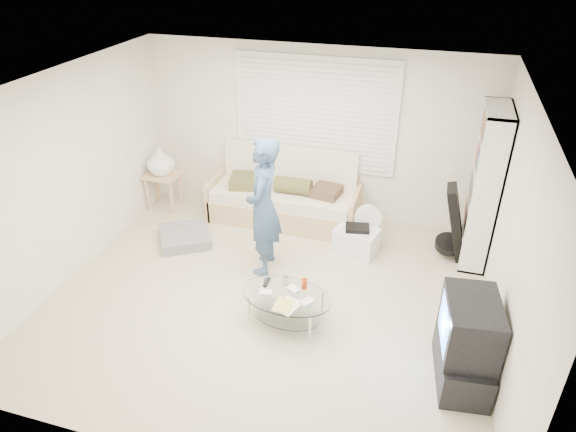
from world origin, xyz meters
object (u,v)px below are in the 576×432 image
(futon_sofa, at_px, (285,197))
(coffee_table, at_px, (286,300))
(bookshelf, at_px, (483,187))
(tv_unit, at_px, (466,343))

(futon_sofa, distance_m, coffee_table, 2.34)
(bookshelf, bearing_deg, tv_unit, -93.17)
(bookshelf, distance_m, coffee_table, 2.87)
(coffee_table, bearing_deg, bookshelf, 44.77)
(bookshelf, xyz_separation_m, tv_unit, (-0.12, -2.25, -0.57))
(bookshelf, relative_size, tv_unit, 2.19)
(futon_sofa, xyz_separation_m, tv_unit, (2.54, -2.53, 0.10))
(bookshelf, height_order, coffee_table, bookshelf)
(bookshelf, distance_m, tv_unit, 2.33)
(tv_unit, relative_size, coffee_table, 0.85)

